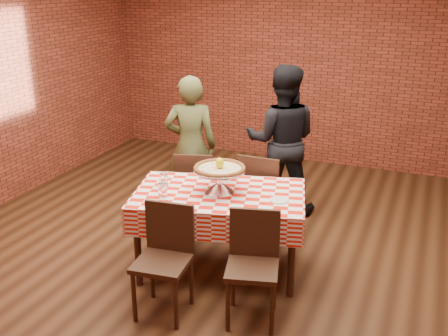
% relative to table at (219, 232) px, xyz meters
% --- Properties ---
extents(ground, '(6.00, 6.00, 0.00)m').
position_rel_table_xyz_m(ground, '(-0.20, 0.30, -0.38)').
color(ground, black).
rests_on(ground, ground).
extents(back_wall, '(5.50, 0.00, 5.50)m').
position_rel_table_xyz_m(back_wall, '(-0.20, 3.30, 1.08)').
color(back_wall, maroon).
rests_on(back_wall, ground).
extents(table, '(1.64, 1.22, 0.75)m').
position_rel_table_xyz_m(table, '(0.00, 0.00, 0.00)').
color(table, '#382215').
rests_on(table, ground).
extents(tablecloth, '(1.68, 1.26, 0.25)m').
position_rel_table_xyz_m(tablecloth, '(0.00, 0.00, 0.26)').
color(tablecloth, red).
rests_on(tablecloth, table).
extents(pizza_stand, '(0.60, 0.60, 0.21)m').
position_rel_table_xyz_m(pizza_stand, '(-0.00, 0.02, 0.49)').
color(pizza_stand, silver).
rests_on(pizza_stand, tablecloth).
extents(pizza, '(0.58, 0.58, 0.03)m').
position_rel_table_xyz_m(pizza, '(-0.00, 0.02, 0.60)').
color(pizza, beige).
rests_on(pizza, pizza_stand).
extents(lemon, '(0.09, 0.09, 0.09)m').
position_rel_table_xyz_m(lemon, '(-0.00, 0.02, 0.65)').
color(lemon, '#FFE60C').
rests_on(lemon, pizza).
extents(water_glass_left, '(0.10, 0.10, 0.12)m').
position_rel_table_xyz_m(water_glass_left, '(-0.41, -0.27, 0.45)').
color(water_glass_left, white).
rests_on(water_glass_left, tablecloth).
extents(water_glass_right, '(0.10, 0.10, 0.12)m').
position_rel_table_xyz_m(water_glass_right, '(-0.51, -0.06, 0.45)').
color(water_glass_right, white).
rests_on(water_glass_right, tablecloth).
extents(side_plate, '(0.19, 0.19, 0.01)m').
position_rel_table_xyz_m(side_plate, '(0.54, 0.02, 0.39)').
color(side_plate, white).
rests_on(side_plate, tablecloth).
extents(sweetener_packet_a, '(0.05, 0.04, 0.00)m').
position_rel_table_xyz_m(sweetener_packet_a, '(0.57, -0.02, 0.39)').
color(sweetener_packet_a, white).
rests_on(sweetener_packet_a, tablecloth).
extents(sweetener_packet_b, '(0.05, 0.04, 0.00)m').
position_rel_table_xyz_m(sweetener_packet_b, '(0.66, 0.06, 0.39)').
color(sweetener_packet_b, white).
rests_on(sweetener_packet_b, tablecloth).
extents(condiment_caddy, '(0.10, 0.08, 0.12)m').
position_rel_table_xyz_m(condiment_caddy, '(-0.05, 0.33, 0.45)').
color(condiment_caddy, silver).
rests_on(condiment_caddy, tablecloth).
extents(chair_near_left, '(0.45, 0.45, 0.88)m').
position_rel_table_xyz_m(chair_near_left, '(-0.15, -0.79, 0.07)').
color(chair_near_left, '#382215').
rests_on(chair_near_left, ground).
extents(chair_near_right, '(0.48, 0.48, 0.87)m').
position_rel_table_xyz_m(chair_near_right, '(0.53, -0.61, 0.06)').
color(chair_near_right, '#382215').
rests_on(chair_near_right, ground).
extents(chair_far_left, '(0.49, 0.49, 0.88)m').
position_rel_table_xyz_m(chair_far_left, '(-0.56, 0.70, 0.06)').
color(chair_far_left, '#382215').
rests_on(chair_far_left, ground).
extents(chair_far_right, '(0.44, 0.44, 0.91)m').
position_rel_table_xyz_m(chair_far_right, '(0.15, 0.81, 0.08)').
color(chair_far_right, '#382215').
rests_on(chair_far_right, ground).
extents(diner_olive, '(0.67, 0.56, 1.57)m').
position_rel_table_xyz_m(diner_olive, '(-0.78, 1.05, 0.41)').
color(diner_olive, '#4D522B').
rests_on(diner_olive, ground).
extents(diner_black, '(0.95, 0.82, 1.67)m').
position_rel_table_xyz_m(diner_black, '(0.13, 1.47, 0.46)').
color(diner_black, black).
rests_on(diner_black, ground).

